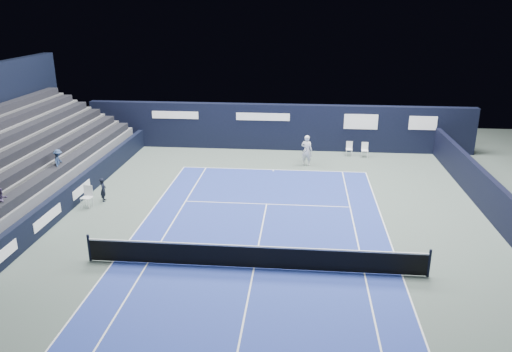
{
  "coord_description": "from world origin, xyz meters",
  "views": [
    {
      "loc": [
        1.65,
        -16.58,
        9.45
      ],
      "look_at": [
        -0.58,
        6.9,
        1.3
      ],
      "focal_mm": 35.0,
      "sensor_mm": 36.0,
      "label": 1
    }
  ],
  "objects_px": {
    "folding_chair_back_a": "(349,148)",
    "tennis_player": "(307,150)",
    "line_judge_chair": "(87,195)",
    "tennis_net": "(254,256)",
    "folding_chair_back_b": "(365,149)"
  },
  "relations": [
    {
      "from": "line_judge_chair",
      "to": "tennis_player",
      "type": "xyz_separation_m",
      "value": [
        10.7,
        7.7,
        0.35
      ]
    },
    {
      "from": "line_judge_chair",
      "to": "tennis_player",
      "type": "distance_m",
      "value": 13.19
    },
    {
      "from": "folding_chair_back_a",
      "to": "tennis_net",
      "type": "relative_size",
      "value": 0.07
    },
    {
      "from": "line_judge_chair",
      "to": "tennis_player",
      "type": "height_order",
      "value": "tennis_player"
    },
    {
      "from": "folding_chair_back_b",
      "to": "line_judge_chair",
      "type": "distance_m",
      "value": 17.52
    },
    {
      "from": "folding_chair_back_a",
      "to": "tennis_player",
      "type": "bearing_deg",
      "value": -137.03
    },
    {
      "from": "folding_chair_back_a",
      "to": "tennis_player",
      "type": "distance_m",
      "value": 3.7
    },
    {
      "from": "line_judge_chair",
      "to": "tennis_net",
      "type": "xyz_separation_m",
      "value": [
        8.73,
        -5.3,
        -0.1
      ]
    },
    {
      "from": "tennis_player",
      "to": "folding_chair_back_b",
      "type": "bearing_deg",
      "value": 29.78
    },
    {
      "from": "folding_chair_back_a",
      "to": "tennis_player",
      "type": "height_order",
      "value": "tennis_player"
    },
    {
      "from": "folding_chair_back_a",
      "to": "tennis_player",
      "type": "relative_size",
      "value": 0.49
    },
    {
      "from": "folding_chair_back_b",
      "to": "folding_chair_back_a",
      "type": "bearing_deg",
      "value": 170.43
    },
    {
      "from": "folding_chair_back_b",
      "to": "tennis_player",
      "type": "distance_m",
      "value": 4.37
    },
    {
      "from": "folding_chair_back_b",
      "to": "line_judge_chair",
      "type": "height_order",
      "value": "line_judge_chair"
    },
    {
      "from": "line_judge_chair",
      "to": "tennis_net",
      "type": "distance_m",
      "value": 10.21
    }
  ]
}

